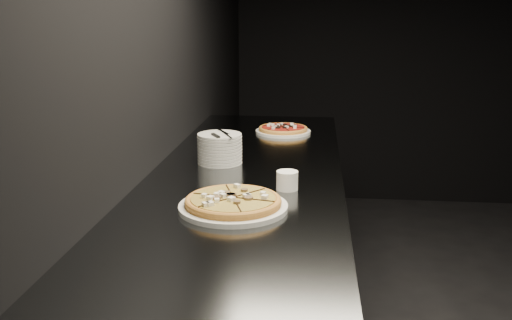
# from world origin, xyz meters

# --- Properties ---
(wall_left) EXTENTS (0.02, 5.00, 2.80)m
(wall_left) POSITION_xyz_m (-2.50, 0.00, 1.40)
(wall_left) COLOR black
(wall_left) RESTS_ON floor
(counter) EXTENTS (0.74, 2.44, 0.92)m
(counter) POSITION_xyz_m (-2.13, 0.00, 0.46)
(counter) COLOR #565A5D
(counter) RESTS_ON floor
(pizza_mushroom) EXTENTS (0.36, 0.36, 0.04)m
(pizza_mushroom) POSITION_xyz_m (-2.12, -0.45, 0.94)
(pizza_mushroom) COLOR white
(pizza_mushroom) RESTS_ON counter
(pizza_tomato) EXTENTS (0.29, 0.29, 0.03)m
(pizza_tomato) POSITION_xyz_m (-2.03, 0.74, 0.94)
(pizza_tomato) COLOR white
(pizza_tomato) RESTS_ON counter
(plate_stack) EXTENTS (0.18, 0.18, 0.12)m
(plate_stack) POSITION_xyz_m (-2.26, 0.12, 0.98)
(plate_stack) COLOR white
(plate_stack) RESTS_ON counter
(cutlery) EXTENTS (0.08, 0.19, 0.01)m
(cutlery) POSITION_xyz_m (-2.25, 0.10, 1.04)
(cutlery) COLOR silver
(cutlery) RESTS_ON plate_stack
(ramekin) EXTENTS (0.08, 0.08, 0.07)m
(ramekin) POSITION_xyz_m (-1.96, -0.22, 0.96)
(ramekin) COLOR white
(ramekin) RESTS_ON counter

